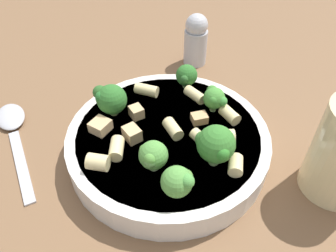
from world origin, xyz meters
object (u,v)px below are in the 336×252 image
at_px(broccoli_floret_2, 214,98).
at_px(pepper_shaker, 196,39).
at_px(broccoli_floret_0, 215,144).
at_px(rigatoni_1, 117,148).
at_px(broccoli_floret_3, 110,99).
at_px(chicken_chunk_1, 132,134).
at_px(chicken_chunk_0, 100,126).
at_px(rigatoni_7, 195,95).
at_px(spoon, 12,128).
at_px(broccoli_floret_1, 151,156).
at_px(rigatoni_4, 173,128).
at_px(rigatoni_0, 223,138).
at_px(rigatoni_5, 146,90).
at_px(chicken_chunk_2, 136,112).
at_px(broccoli_floret_4, 178,181).
at_px(rigatoni_2, 98,162).
at_px(rigatoni_3, 200,138).
at_px(pasta_bowl, 168,141).
at_px(broccoli_floret_5, 187,76).
at_px(rigatoni_8, 230,115).
at_px(rigatoni_6, 236,165).

distance_m(broccoli_floret_2, pepper_shaker, 0.16).
relative_size(broccoli_floret_0, rigatoni_1, 1.80).
height_order(broccoli_floret_2, broccoli_floret_3, broccoli_floret_3).
bearing_deg(chicken_chunk_1, chicken_chunk_0, -94.83).
bearing_deg(pepper_shaker, rigatoni_7, 11.47).
distance_m(broccoli_floret_2, broccoli_floret_3, 0.12).
relative_size(broccoli_floret_3, chicken_chunk_0, 1.96).
xyz_separation_m(rigatoni_1, rigatoni_7, (-0.11, 0.06, -0.00)).
xyz_separation_m(rigatoni_1, spoon, (-0.03, -0.16, -0.04)).
height_order(broccoli_floret_1, rigatoni_4, broccoli_floret_1).
relative_size(rigatoni_0, rigatoni_4, 0.88).
bearing_deg(rigatoni_5, spoon, -63.37).
xyz_separation_m(broccoli_floret_1, chicken_chunk_2, (-0.07, -0.04, -0.01)).
height_order(broccoli_floret_4, rigatoni_2, broccoli_floret_4).
relative_size(rigatoni_4, rigatoni_7, 0.94).
distance_m(rigatoni_5, chicken_chunk_0, 0.08).
bearing_deg(rigatoni_0, rigatoni_3, -77.69).
distance_m(broccoli_floret_4, rigatoni_1, 0.08).
xyz_separation_m(chicken_chunk_0, chicken_chunk_1, (0.00, 0.04, 0.00)).
relative_size(pasta_bowl, broccoli_floret_4, 6.83).
bearing_deg(broccoli_floret_5, rigatoni_7, 35.74).
bearing_deg(rigatoni_0, rigatoni_7, -146.04).
relative_size(broccoli_floret_4, rigatoni_5, 1.16).
distance_m(broccoli_floret_3, chicken_chunk_1, 0.05).
bearing_deg(broccoli_floret_2, rigatoni_0, 20.34).
xyz_separation_m(rigatoni_1, chicken_chunk_1, (-0.03, 0.01, 0.00)).
bearing_deg(broccoli_floret_2, broccoli_floret_5, -131.40).
xyz_separation_m(rigatoni_5, rigatoni_8, (0.02, 0.11, 0.00)).
height_order(rigatoni_0, chicken_chunk_2, rigatoni_0).
height_order(rigatoni_0, rigatoni_6, rigatoni_0).
bearing_deg(rigatoni_6, chicken_chunk_1, -96.94).
xyz_separation_m(broccoli_floret_0, pepper_shaker, (-0.24, -0.07, -0.02)).
distance_m(rigatoni_1, chicken_chunk_2, 0.06).
xyz_separation_m(broccoli_floret_5, spoon, (0.11, -0.20, -0.05)).
relative_size(rigatoni_0, spoon, 0.16).
bearing_deg(rigatoni_4, pepper_shaker, -175.25).
bearing_deg(rigatoni_5, rigatoni_8, 79.84).
distance_m(rigatoni_7, pepper_shaker, 0.14).
bearing_deg(chicken_chunk_0, spoon, -89.25).
bearing_deg(spoon, rigatoni_3, 92.97).
bearing_deg(broccoli_floret_0, broccoli_floret_5, -154.93).
distance_m(rigatoni_1, rigatoni_6, 0.13).
bearing_deg(spoon, pepper_shaker, 139.25).
height_order(rigatoni_1, rigatoni_6, same).
bearing_deg(pepper_shaker, rigatoni_3, 13.33).
height_order(rigatoni_0, rigatoni_2, same).
relative_size(chicken_chunk_0, chicken_chunk_1, 1.07).
xyz_separation_m(broccoli_floret_1, rigatoni_5, (-0.12, -0.04, -0.01)).
bearing_deg(chicken_chunk_2, broccoli_floret_3, -84.26).
height_order(broccoli_floret_1, pepper_shaker, pepper_shaker).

